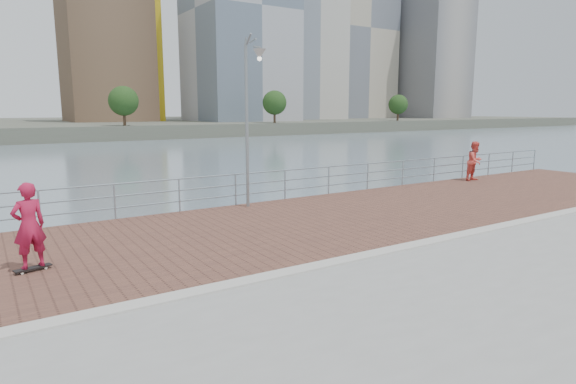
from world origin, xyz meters
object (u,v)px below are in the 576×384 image
street_lamp (252,92)px  bystander (475,161)px  skateboarder (29,225)px  guardrail (208,189)px

street_lamp → bystander: 12.21m
skateboarder → bystander: (18.79, 3.18, -0.06)m
guardrail → street_lamp: size_ratio=7.13×
guardrail → skateboarder: skateboarder is taller
street_lamp → skateboarder: street_lamp is taller
guardrail → skateboarder: (-5.70, -4.03, 0.31)m
guardrail → bystander: bearing=-3.7°
skateboarder → bystander: 19.06m
bystander → street_lamp: bearing=175.8°
guardrail → street_lamp: 3.55m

